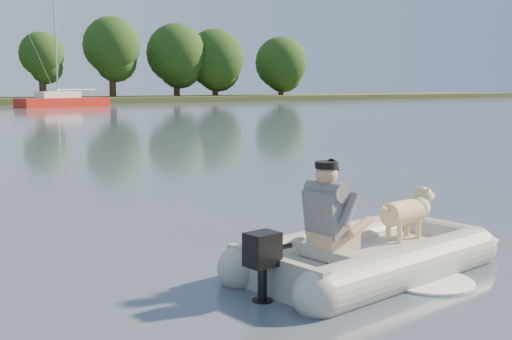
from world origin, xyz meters
TOP-DOWN VIEW (x-y plane):
  - water at (0.00, 0.00)m, footprint 160.00×160.00m
  - dinghy at (0.32, -0.55)m, footprint 4.80×3.69m
  - man at (-0.33, -0.61)m, footprint 0.76×0.68m
  - dog at (0.91, -0.41)m, footprint 0.90×0.44m
  - outboard_motor at (-1.21, -0.80)m, footprint 0.42×0.33m
  - sailboat at (10.46, 50.07)m, footprint 8.16×4.21m

SIDE VIEW (x-z plane):
  - water at x=0.00m, z-range 0.00..0.00m
  - outboard_motor at x=-1.21m, z-range -0.08..0.65m
  - sailboat at x=10.46m, z-range -4.91..5.85m
  - dog at x=0.91m, z-range 0.19..0.77m
  - dinghy at x=0.32m, z-range -0.10..1.19m
  - man at x=-0.33m, z-range 0.22..1.22m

